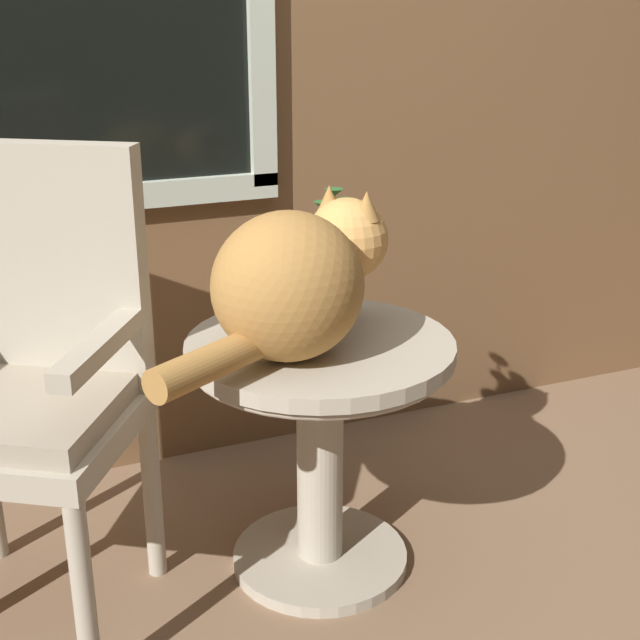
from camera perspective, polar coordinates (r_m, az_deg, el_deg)
ground_plane at (r=2.12m, az=-0.63°, el=-18.48°), size 6.00×6.00×0.00m
back_wall at (r=2.46m, az=-8.91°, el=19.55°), size 4.00×0.07×2.60m
wicker_side_table at (r=2.06m, az=-0.00°, el=-5.77°), size 0.61×0.61×0.59m
wicker_chair at (r=1.98m, az=-18.36°, el=-3.01°), size 0.62×0.61×1.04m
cat at (r=1.87m, az=-1.67°, el=2.59°), size 0.62×0.44×0.33m
pewter_vase_with_ivy at (r=2.11m, az=0.68°, el=2.64°), size 0.12×0.12×0.31m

